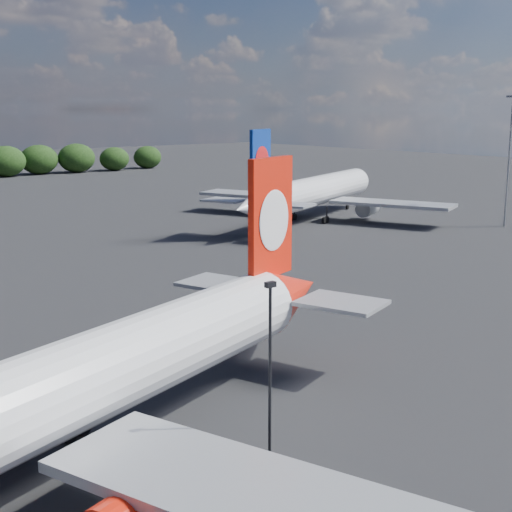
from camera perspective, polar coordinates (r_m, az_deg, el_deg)
qantas_airliner at (r=41.41m, az=-12.47°, el=-9.40°), size 48.10×46.19×16.09m
china_southern_airliner at (r=126.77m, az=4.47°, el=5.05°), size 48.87×47.05×16.63m
apron_lamp_post at (r=36.42m, az=1.12°, el=-9.73°), size 0.55×0.30×11.30m
floodlight_mast_near at (r=127.30m, az=19.66°, el=8.55°), size 1.60×1.60×21.81m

